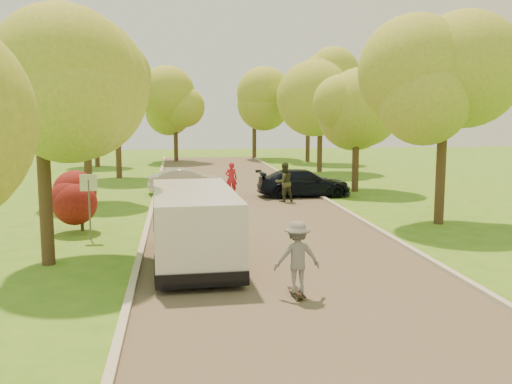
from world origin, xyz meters
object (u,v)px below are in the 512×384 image
silver_sedan (186,181)px  person_olive (284,182)px  longboard (297,293)px  skateboarder (297,257)px  person_striped (231,179)px  minivan (194,225)px  dark_sedan (304,183)px  street_sign (89,193)px

silver_sedan → person_olive: bearing=-133.0°
silver_sedan → longboard: silver_sedan is taller
skateboarder → person_striped: size_ratio=1.00×
minivan → dark_sedan: size_ratio=1.20×
silver_sedan → person_striped: (2.27, -0.81, 0.19)m
longboard → person_olive: (2.28, 13.65, 0.83)m
person_striped → person_olive: (2.22, -2.68, 0.10)m
skateboarder → minivan: bearing=-57.5°
street_sign → person_olive: street_sign is taller
dark_sedan → person_olive: size_ratio=2.53×
dark_sedan → person_olive: person_olive is taller
street_sign → skateboarder: bearing=-50.3°
minivan → silver_sedan: bearing=87.8°
silver_sedan → dark_sedan: 6.10m
longboard → person_striped: 16.34m
skateboarder → person_olive: 13.84m
dark_sedan → person_striped: bearing=72.0°
silver_sedan → person_striped: size_ratio=2.35×
longboard → silver_sedan: bearing=-84.8°
street_sign → longboard: 8.78m
silver_sedan → street_sign: bearing=157.3°
person_striped → minivan: bearing=81.9°
person_striped → person_olive: 3.48m
minivan → person_olive: size_ratio=3.05×
street_sign → person_striped: size_ratio=1.32×
skateboarder → person_striped: skateboarder is taller
longboard → skateboarder: size_ratio=0.52×
person_striped → person_olive: size_ratio=0.90×
street_sign → person_striped: street_sign is taller
silver_sedan → longboard: bearing=-177.8°
skateboarder → dark_sedan: bearing=-105.4°
street_sign → person_olive: size_ratio=1.18×
street_sign → dark_sedan: 12.53m
dark_sedan → skateboarder: (-3.58, -15.23, 0.25)m
minivan → person_olive: minivan is taller
minivan → person_striped: minivan is taller
silver_sedan → person_olive: person_olive is taller
longboard → person_olive: size_ratio=0.46×
minivan → longboard: (2.22, -3.22, -1.00)m
minivan → person_olive: (4.50, 10.43, -0.17)m
silver_sedan → person_olive: 5.70m
minivan → person_olive: 11.36m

